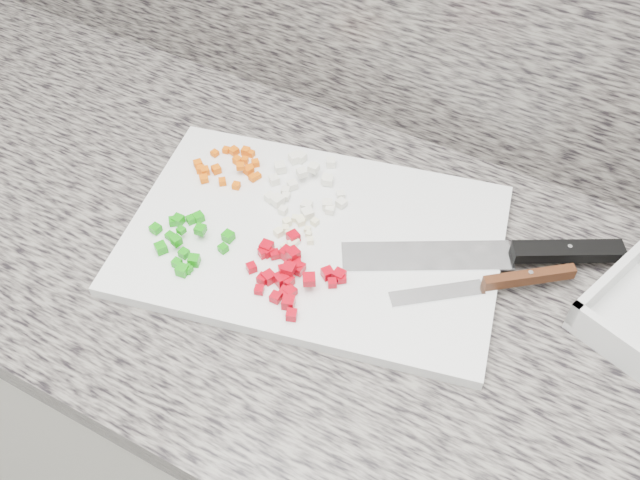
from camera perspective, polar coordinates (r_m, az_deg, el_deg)
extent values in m
cube|color=beige|center=(1.32, 3.23, -16.21)|extent=(3.92, 0.62, 0.86)
cube|color=slate|center=(0.93, 4.40, -4.32)|extent=(3.96, 0.64, 0.04)
cube|color=silver|center=(0.95, -0.48, 0.10)|extent=(0.55, 0.43, 0.02)
cube|color=#D85604|center=(1.05, -6.03, 6.36)|extent=(0.01, 0.01, 0.01)
cube|color=#D85604|center=(1.03, -5.77, 5.56)|extent=(0.01, 0.01, 0.01)
cube|color=#D85604|center=(1.04, -5.18, 6.15)|extent=(0.01, 0.01, 0.01)
cube|color=#D85604|center=(1.02, -7.82, 4.65)|extent=(0.01, 0.01, 0.01)
cube|color=#D85604|center=(1.05, -9.72, 6.00)|extent=(0.02, 0.02, 0.01)
cube|color=#D85604|center=(1.07, -7.52, 7.15)|extent=(0.01, 0.01, 0.01)
cube|color=#D85604|center=(1.04, -9.18, 5.47)|extent=(0.02, 0.02, 0.01)
cube|color=#D85604|center=(1.04, -8.30, 5.62)|extent=(0.02, 0.02, 0.01)
cube|color=#D85604|center=(1.02, -5.38, 4.98)|extent=(0.01, 0.01, 0.01)
cube|color=#D85604|center=(1.06, -5.53, 6.88)|extent=(0.01, 0.01, 0.01)
cube|color=#D85604|center=(1.01, -6.72, 4.35)|extent=(0.01, 0.01, 0.01)
cube|color=#D85604|center=(1.03, -6.39, 5.88)|extent=(0.02, 0.02, 0.01)
cube|color=#D85604|center=(1.02, -5.03, 5.15)|extent=(0.01, 0.01, 0.01)
cube|color=#D85604|center=(1.06, -6.91, 7.10)|extent=(0.01, 0.01, 0.01)
cube|color=#D85604|center=(1.03, -5.64, 5.72)|extent=(0.01, 0.01, 0.01)
cube|color=#D85604|center=(1.05, -6.63, 6.35)|extent=(0.01, 0.01, 0.01)
cube|color=#D85604|center=(1.04, -9.53, 5.60)|extent=(0.01, 0.01, 0.01)
cube|color=#D85604|center=(1.07, -8.42, 6.89)|extent=(0.01, 0.01, 0.01)
cube|color=#D85604|center=(1.03, -9.27, 4.87)|extent=(0.02, 0.02, 0.01)
cube|color=#D85604|center=(1.06, -5.96, 7.07)|extent=(0.01, 0.01, 0.01)
cube|color=silver|center=(1.01, 0.65, 4.79)|extent=(0.02, 0.02, 0.01)
cube|color=silver|center=(1.03, -3.21, 5.83)|extent=(0.02, 0.02, 0.01)
cube|color=silver|center=(0.97, -2.98, 2.38)|extent=(0.01, 0.01, 0.01)
cube|color=silver|center=(1.01, -1.46, 5.41)|extent=(0.02, 0.02, 0.01)
cube|color=silver|center=(0.97, 0.82, 2.46)|extent=(0.01, 0.01, 0.01)
cube|color=silver|center=(1.01, -0.51, 5.80)|extent=(0.01, 0.01, 0.01)
cube|color=silver|center=(0.98, 1.72, 2.98)|extent=(0.02, 0.02, 0.01)
cube|color=silver|center=(1.00, -2.76, 3.93)|extent=(0.01, 0.01, 0.01)
cube|color=silver|center=(1.01, 0.54, 4.91)|extent=(0.02, 0.02, 0.01)
cube|color=silver|center=(1.01, -3.68, 4.82)|extent=(0.02, 0.02, 0.01)
cube|color=silver|center=(0.98, 0.60, 2.86)|extent=(0.02, 0.02, 0.01)
cube|color=silver|center=(1.04, 0.88, 6.22)|extent=(0.02, 0.02, 0.01)
cube|color=silver|center=(1.04, -1.56, 6.62)|extent=(0.02, 0.02, 0.01)
cube|color=silver|center=(0.98, -3.44, 3.18)|extent=(0.02, 0.02, 0.01)
cube|color=silver|center=(1.00, -2.22, 4.44)|extent=(0.02, 0.02, 0.01)
cube|color=silver|center=(0.99, -2.76, 3.51)|extent=(0.01, 0.01, 0.01)
cube|color=silver|center=(0.99, 1.67, 3.65)|extent=(0.02, 0.02, 0.01)
cube|color=silver|center=(1.04, -2.04, 6.59)|extent=(0.02, 0.02, 0.01)
cube|color=silver|center=(0.96, -1.01, 2.13)|extent=(0.02, 0.02, 0.01)
cube|color=silver|center=(0.99, -4.02, 3.41)|extent=(0.02, 0.02, 0.01)
cube|color=silver|center=(0.97, -1.08, 2.72)|extent=(0.01, 0.01, 0.01)
cube|color=#11860C|center=(0.97, -11.64, 1.49)|extent=(0.02, 0.02, 0.01)
cube|color=#11860C|center=(0.94, -12.60, -0.62)|extent=(0.02, 0.02, 0.01)
cube|color=#11860C|center=(0.93, -7.75, -0.67)|extent=(0.01, 0.01, 0.01)
cube|color=#11860C|center=(0.95, -11.04, 0.77)|extent=(0.01, 0.01, 0.01)
cube|color=#11860C|center=(0.92, -10.65, -2.32)|extent=(0.01, 0.01, 0.01)
cube|color=#11860C|center=(0.97, -9.68, 1.81)|extent=(0.02, 0.02, 0.01)
cube|color=#11860C|center=(0.94, -11.42, -0.05)|extent=(0.01, 0.01, 0.01)
cube|color=#11860C|center=(0.97, -13.02, 0.90)|extent=(0.01, 0.01, 0.01)
cube|color=#11860C|center=(0.92, -10.04, -1.61)|extent=(0.02, 0.02, 0.01)
cube|color=#11860C|center=(0.97, -10.30, 1.61)|extent=(0.01, 0.01, 0.01)
cube|color=#11860C|center=(0.92, -10.53, -2.29)|extent=(0.01, 0.01, 0.01)
cube|color=#11860C|center=(0.93, -11.37, -1.83)|extent=(0.01, 0.01, 0.01)
cube|color=#11860C|center=(0.93, -10.82, -1.05)|extent=(0.01, 0.01, 0.01)
cube|color=#11860C|center=(0.94, -7.35, 0.30)|extent=(0.01, 0.01, 0.01)
cube|color=#11860C|center=(0.96, -11.91, 0.34)|extent=(0.01, 0.01, 0.01)
cube|color=#11860C|center=(0.97, -11.28, 1.58)|extent=(0.01, 0.01, 0.01)
cube|color=#11860C|center=(0.94, -9.55, 0.83)|extent=(0.02, 0.02, 0.01)
cube|color=#11860C|center=(0.91, -10.96, -2.38)|extent=(0.02, 0.02, 0.01)
cube|color=#9E0210|center=(0.92, -4.20, -0.92)|extent=(0.02, 0.02, 0.01)
cube|color=#9E0210|center=(0.89, 0.60, -2.68)|extent=(0.02, 0.02, 0.01)
cube|color=#9E0210|center=(0.89, -2.63, -3.33)|extent=(0.02, 0.02, 0.01)
cube|color=#9E0210|center=(0.92, -2.68, -1.08)|extent=(0.02, 0.02, 0.01)
cube|color=#9E0210|center=(0.90, -1.76, -2.26)|extent=(0.02, 0.02, 0.01)
cube|color=#9E0210|center=(0.89, 1.72, -3.08)|extent=(0.02, 0.02, 0.01)
cube|color=#9E0210|center=(0.90, -2.00, -2.08)|extent=(0.02, 0.02, 0.01)
cube|color=#9E0210|center=(0.88, -2.41, -4.14)|extent=(0.02, 0.02, 0.01)
cube|color=#9E0210|center=(0.91, -5.51, -2.21)|extent=(0.02, 0.02, 0.01)
cube|color=#9E0210|center=(0.87, -0.88, -3.16)|extent=(0.02, 0.02, 0.01)
cube|color=#9E0210|center=(0.87, -3.57, -4.59)|extent=(0.01, 0.01, 0.01)
cube|color=#9E0210|center=(0.89, -3.10, -3.15)|extent=(0.02, 0.02, 0.02)
cube|color=#9E0210|center=(0.93, -2.15, 0.25)|extent=(0.02, 0.02, 0.01)
cube|color=#9E0210|center=(0.88, -4.89, -3.98)|extent=(0.01, 0.01, 0.01)
cube|color=#9E0210|center=(0.86, -2.29, -6.01)|extent=(0.02, 0.02, 0.01)
cube|color=#9E0210|center=(0.89, -2.99, -2.36)|extent=(0.02, 0.02, 0.01)
cube|color=#9E0210|center=(0.89, -4.12, -3.00)|extent=(0.02, 0.02, 0.01)
cube|color=#9E0210|center=(0.87, -2.55, -5.02)|extent=(0.02, 0.02, 0.01)
cube|color=#9E0210|center=(0.88, -2.82, -4.17)|extent=(0.01, 0.01, 0.01)
cube|color=#9E0210|center=(0.90, -2.17, -1.13)|extent=(0.02, 0.02, 0.01)
cube|color=#9E0210|center=(0.89, 0.99, -3.45)|extent=(0.02, 0.02, 0.01)
cube|color=#9E0210|center=(0.92, -3.65, -1.14)|extent=(0.02, 0.02, 0.01)
cube|color=#9E0210|center=(0.92, -4.55, -1.03)|extent=(0.02, 0.02, 0.01)
cube|color=#9E0210|center=(0.89, -4.60, -3.10)|extent=(0.01, 0.01, 0.01)
cube|color=#9E0210|center=(0.89, 1.54, -2.82)|extent=(0.02, 0.02, 0.01)
cube|color=#9E0210|center=(0.92, -4.30, -0.59)|extent=(0.02, 0.02, 0.01)
cube|color=#9E0210|center=(0.89, -2.53, -2.32)|extent=(0.02, 0.02, 0.01)
cube|color=beige|center=(0.94, -3.34, 0.60)|extent=(0.01, 0.01, 0.01)
cube|color=beige|center=(0.94, -2.17, 0.16)|extent=(0.01, 0.01, 0.01)
cube|color=beige|center=(0.93, -0.79, -0.06)|extent=(0.01, 0.01, 0.01)
cube|color=beige|center=(0.95, -2.78, 0.92)|extent=(0.01, 0.01, 0.01)
cube|color=beige|center=(0.96, -0.42, 1.45)|extent=(0.01, 0.01, 0.01)
cube|color=beige|center=(0.96, -1.45, 1.66)|extent=(0.01, 0.01, 0.01)
cube|color=beige|center=(0.96, -2.01, 1.74)|extent=(0.01, 0.01, 0.01)
cube|color=beige|center=(0.95, -1.01, 0.85)|extent=(0.01, 0.01, 0.01)
cube|color=beige|center=(0.94, -2.54, 0.63)|extent=(0.01, 0.01, 0.01)
cube|color=beige|center=(0.94, -0.91, 0.46)|extent=(0.01, 0.01, 0.01)
cube|color=beige|center=(0.96, -2.65, 1.44)|extent=(0.01, 0.01, 0.01)
cube|color=beige|center=(0.93, -2.02, -0.17)|extent=(0.01, 0.01, 0.01)
cube|color=beige|center=(0.96, -1.57, 1.45)|extent=(0.01, 0.01, 0.01)
cube|color=beige|center=(0.93, -2.86, -0.57)|extent=(0.01, 0.01, 0.01)
cube|color=beige|center=(0.93, -2.31, -0.35)|extent=(0.01, 0.01, 0.01)
cube|color=silver|center=(0.93, 8.56, -1.29)|extent=(0.22, 0.15, 0.00)
cube|color=black|center=(0.97, 19.23, -0.86)|extent=(0.14, 0.09, 0.02)
cylinder|color=silver|center=(0.96, 19.36, -0.51)|extent=(0.01, 0.01, 0.00)
cube|color=silver|center=(0.89, 9.32, -4.25)|extent=(0.11, 0.09, 0.00)
cube|color=#422210|center=(0.93, 16.38, -2.88)|extent=(0.10, 0.08, 0.02)
cylinder|color=silver|center=(0.92, 16.50, -2.53)|extent=(0.01, 0.01, 0.00)
cube|color=silver|center=(0.95, 22.10, -3.02)|extent=(0.06, 0.15, 0.04)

